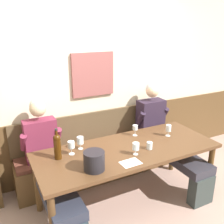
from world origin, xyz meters
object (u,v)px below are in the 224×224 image
ice_bucket (94,161)px  wine_glass_center_front (71,145)px  wine_glass_right_end (135,128)px  person_center_left_seat (164,135)px  wine_glass_near_bucket (168,129)px  wine_glass_mid_left (80,141)px  wine_glass_mid_right (136,147)px  wine_bottle_green_tall (57,146)px  dining_table (128,155)px  person_right_seat (49,164)px  wall_bench (103,158)px  water_tumbler_right (149,146)px

ice_bucket → wine_glass_center_front: size_ratio=1.37×
ice_bucket → wine_glass_right_end: 0.94m
person_center_left_seat → wine_glass_near_bucket: person_center_left_seat is taller
wine_glass_mid_left → wine_glass_mid_right: (0.50, -0.40, -0.01)m
wine_bottle_green_tall → dining_table: bearing=-10.5°
wine_glass_right_end → person_center_left_seat: bearing=6.8°
person_right_seat → person_center_left_seat: person_center_left_seat is taller
wine_glass_center_front → wine_glass_near_bucket: wine_glass_center_front is taller
wine_glass_near_bucket → wine_bottle_green_tall: bearing=176.9°
wine_glass_mid_left → wine_glass_center_front: size_ratio=0.98×
person_center_left_seat → wine_glass_center_front: size_ratio=8.48×
ice_bucket → wine_glass_mid_left: ice_bucket is taller
wall_bench → wine_glass_mid_left: 0.88m
wine_glass_mid_left → wine_glass_center_front: wine_glass_center_front is taller
person_center_left_seat → ice_bucket: person_center_left_seat is taller
wine_glass_center_front → wine_glass_mid_right: wine_glass_center_front is taller
wine_glass_mid_left → wine_glass_mid_right: size_ratio=1.08×
wall_bench → wine_glass_mid_left: wall_bench is taller
wall_bench → wine_glass_mid_right: size_ratio=17.48×
wine_bottle_green_tall → water_tumbler_right: wine_bottle_green_tall is taller
person_right_seat → ice_bucket: person_right_seat is taller
wine_glass_mid_right → wine_glass_near_bucket: 0.68m
wine_glass_center_front → person_right_seat: bearing=148.3°
dining_table → person_right_seat: (-0.85, 0.31, -0.06)m
wine_bottle_green_tall → wine_glass_mid_left: 0.31m
person_right_seat → wine_glass_near_bucket: size_ratio=8.57×
person_center_left_seat → wine_glass_mid_left: person_center_left_seat is taller
person_center_left_seat → wall_bench: bearing=155.8°
person_center_left_seat → wine_glass_center_front: person_center_left_seat is taller
wine_glass_right_end → water_tumbler_right: 0.40m
dining_table → person_right_seat: bearing=159.8°
wine_glass_mid_right → wine_glass_right_end: wine_glass_right_end is taller
ice_bucket → wine_bottle_green_tall: size_ratio=0.61×
person_center_left_seat → wine_glass_mid_right: 0.97m
wine_glass_center_front → wine_bottle_green_tall: bearing=-170.1°
wine_glass_near_bucket → wall_bench: bearing=135.4°
ice_bucket → wine_glass_near_bucket: bearing=14.5°
wine_glass_near_bucket → ice_bucket: bearing=-165.5°
wine_glass_right_end → wine_glass_center_front: bearing=-173.5°
wine_bottle_green_tall → wine_glass_near_bucket: (1.43, -0.08, -0.05)m
dining_table → wine_bottle_green_tall: bearing=169.5°
person_center_left_seat → wine_glass_mid_left: 1.33m
person_center_left_seat → wine_glass_mid_left: bearing=-175.9°
water_tumbler_right → wine_glass_near_bucket: bearing=23.8°
wine_glass_mid_right → wine_glass_right_end: 0.51m
wine_bottle_green_tall → wine_glass_right_end: wine_bottle_green_tall is taller
wine_glass_near_bucket → water_tumbler_right: size_ratio=1.77×
wine_glass_mid_left → wine_glass_near_bucket: bearing=-8.9°
wall_bench → wine_glass_center_front: size_ratio=15.86×
wine_glass_mid_right → water_tumbler_right: 0.22m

